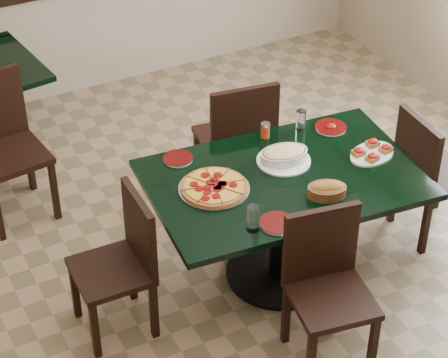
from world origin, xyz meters
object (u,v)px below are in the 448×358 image
chair_left (124,258)px  back_chair_near (1,138)px  lasagna_casserole (284,155)px  chair_right (428,170)px  bread_basket (327,190)px  chair_far (238,136)px  pepperoni_pizza (214,187)px  main_table (283,202)px  chair_near (326,279)px  bruschetta_platter (372,152)px

chair_left → back_chair_near: bearing=-166.7°
back_chair_near → lasagna_casserole: 1.90m
chair_right → bread_basket: (-0.90, -0.20, 0.29)m
chair_far → lasagna_casserole: 0.68m
pepperoni_pizza → main_table: bearing=-10.0°
main_table → bread_basket: 0.36m
chair_far → chair_left: size_ratio=1.11×
chair_right → lasagna_casserole: bearing=81.1°
chair_near → chair_left: 1.12m
pepperoni_pizza → chair_far: bearing=52.8°
chair_far → chair_left: (-1.10, -0.71, -0.06)m
chair_near → chair_right: 1.25m
chair_right → bread_basket: 0.97m
chair_far → chair_near: 1.41m
chair_far → bruschetta_platter: chair_far is taller
back_chair_near → chair_near: bearing=-67.2°
pepperoni_pizza → lasagna_casserole: lasagna_casserole is taller
main_table → chair_left: size_ratio=1.86×
pepperoni_pizza → back_chair_near: bearing=122.3°
pepperoni_pizza → chair_right: bearing=-5.5°
chair_near → bread_basket: (0.21, 0.36, 0.28)m
chair_near → chair_far: bearing=91.0°
chair_left → lasagna_casserole: size_ratio=2.74×
bruschetta_platter → chair_far: bearing=104.1°
main_table → chair_near: chair_near is taller
bread_basket → back_chair_near: bearing=150.2°
pepperoni_pizza → lasagna_casserole: bearing=7.0°
chair_far → pepperoni_pizza: chair_far is taller
lasagna_casserole → bread_basket: bread_basket is taller
chair_far → chair_left: 1.31m
back_chair_near → bruschetta_platter: 2.39m
chair_right → bruschetta_platter: chair_right is taller
lasagna_casserole → bread_basket: 0.40m
chair_right → chair_near: bearing=119.6°
main_table → lasagna_casserole: bearing=65.6°
bread_basket → chair_left: bearing=-175.1°
main_table → pepperoni_pizza: bearing=175.0°
chair_far → chair_right: size_ratio=1.08×
main_table → chair_far: (0.11, 0.77, -0.02)m
back_chair_near → bruschetta_platter: size_ratio=2.75×
chair_left → chair_right: bearing=88.0°
main_table → bread_basket: size_ratio=6.32×
main_table → chair_right: chair_right is taller
bruschetta_platter → chair_left: bearing=160.7°
pepperoni_pizza → bread_basket: size_ratio=1.57×
chair_right → chair_left: 2.01m
chair_far → pepperoni_pizza: size_ratio=2.39×
back_chair_near → lasagna_casserole: back_chair_near is taller
chair_far → lasagna_casserole: size_ratio=3.03×
chair_far → main_table: bearing=90.0°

